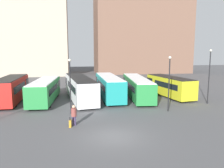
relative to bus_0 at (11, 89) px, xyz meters
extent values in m
plane|color=#4C4C4F|center=(10.67, -13.66, -1.70)|extent=(160.00, 160.00, 0.00)
cube|color=tan|center=(-7.44, 35.89, 9.78)|extent=(28.21, 15.18, 22.96)
cube|color=brown|center=(28.77, 35.89, 19.43)|extent=(28.17, 11.92, 42.26)
cube|color=red|center=(0.00, -0.08, -0.04)|extent=(2.58, 9.36, 2.79)
cube|color=black|center=(-0.01, 3.75, 0.31)|extent=(2.59, 1.73, 1.06)
cube|color=black|center=(0.00, -0.92, 0.31)|extent=(2.60, 5.99, 0.84)
cube|color=black|center=(0.00, -0.08, 1.40)|extent=(2.37, 9.17, 0.08)
cylinder|color=black|center=(-0.01, 2.82, -1.21)|extent=(2.45, 0.97, 0.97)
cylinder|color=black|center=(0.01, -2.98, -1.21)|extent=(2.45, 0.97, 0.97)
cube|color=#237A38|center=(4.18, -0.53, -0.21)|extent=(3.25, 10.32, 2.42)
cube|color=black|center=(4.50, 3.62, 0.10)|extent=(2.67, 2.05, 0.92)
cube|color=black|center=(4.12, -1.45, 0.10)|extent=(3.01, 6.67, 0.73)
cube|color=white|center=(4.18, -0.53, 1.04)|extent=(3.04, 10.10, 0.08)
cylinder|color=black|center=(4.42, 2.61, -1.18)|extent=(2.47, 1.21, 1.03)
cylinder|color=black|center=(3.95, -3.67, -1.18)|extent=(2.47, 1.21, 1.03)
cube|color=silver|center=(8.62, -0.18, -0.08)|extent=(4.00, 12.46, 2.72)
cube|color=black|center=(7.99, 4.80, 0.26)|extent=(2.79, 2.54, 1.03)
cube|color=black|center=(8.76, -1.27, 0.26)|extent=(3.48, 8.09, 0.82)
cube|color=black|center=(8.62, -0.18, 1.32)|extent=(3.77, 12.19, 0.08)
cylinder|color=black|center=(8.15, 3.59, -1.23)|extent=(2.49, 1.23, 0.94)
cylinder|color=black|center=(9.09, -3.94, -1.23)|extent=(2.49, 1.23, 0.94)
cube|color=#19847F|center=(12.64, 0.20, -0.07)|extent=(2.46, 11.15, 2.66)
cube|color=black|center=(12.65, 4.77, 0.26)|extent=(2.47, 2.05, 1.01)
cube|color=black|center=(12.63, -0.80, 0.26)|extent=(2.48, 7.14, 0.80)
cube|color=white|center=(12.64, 0.20, 1.30)|extent=(2.26, 10.93, 0.08)
cylinder|color=black|center=(12.65, 3.65, -1.16)|extent=(2.33, 1.09, 1.08)
cylinder|color=black|center=(12.63, -3.25, -1.16)|extent=(2.33, 1.09, 1.08)
cube|color=#237A38|center=(16.61, 0.06, -0.22)|extent=(3.77, 12.60, 2.43)
cube|color=black|center=(17.18, 5.11, 0.09)|extent=(2.68, 2.53, 0.92)
cube|color=black|center=(16.49, -1.05, 0.09)|extent=(3.31, 8.16, 0.73)
cube|color=white|center=(16.61, 0.06, 1.04)|extent=(3.55, 12.33, 0.08)
cylinder|color=black|center=(17.04, 3.88, -1.22)|extent=(2.40, 1.21, 0.95)
cylinder|color=black|center=(16.18, -3.77, -1.22)|extent=(2.40, 1.21, 0.95)
cube|color=gold|center=(21.34, -0.31, -0.19)|extent=(3.67, 9.29, 2.51)
cube|color=black|center=(20.84, 3.36, 0.12)|extent=(2.71, 1.99, 0.95)
cube|color=black|center=(21.45, -1.12, 0.12)|extent=(3.26, 6.07, 0.75)
cube|color=black|center=(21.34, -0.31, 1.11)|extent=(3.45, 9.08, 0.08)
cylinder|color=black|center=(20.96, 2.46, -1.24)|extent=(2.47, 1.23, 0.92)
cylinder|color=black|center=(21.72, -3.09, -1.24)|extent=(2.47, 1.23, 0.92)
cylinder|color=#382D4C|center=(7.65, -10.51, -1.28)|extent=(0.18, 0.18, 0.82)
cylinder|color=#382D4C|center=(7.83, -10.54, -1.28)|extent=(0.18, 0.18, 0.82)
cylinder|color=brown|center=(7.74, -10.53, -0.51)|extent=(0.53, 0.53, 0.72)
sphere|color=tan|center=(7.74, -10.53, -0.02)|extent=(0.27, 0.27, 0.27)
cube|color=#B27A1E|center=(7.42, -10.93, -1.38)|extent=(0.24, 0.39, 0.64)
cube|color=black|center=(7.40, -11.06, -0.91)|extent=(0.10, 0.04, 0.29)
cylinder|color=black|center=(24.06, -5.31, 1.51)|extent=(0.12, 0.12, 6.42)
sphere|color=beige|center=(24.06, -5.31, 4.80)|extent=(0.28, 0.28, 0.28)
cylinder|color=black|center=(7.46, -6.73, 1.02)|extent=(0.12, 0.12, 5.44)
sphere|color=beige|center=(7.46, -6.73, 3.82)|extent=(0.28, 0.28, 0.28)
cylinder|color=black|center=(17.76, -7.71, 1.14)|extent=(0.12, 0.12, 5.68)
sphere|color=beige|center=(17.76, -7.71, 4.07)|extent=(0.28, 0.28, 0.28)
camera|label=1|loc=(7.71, -29.11, 4.66)|focal=35.00mm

